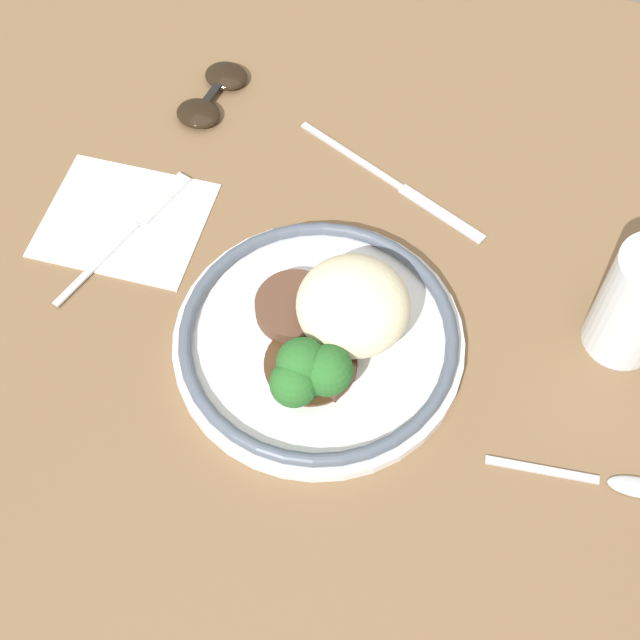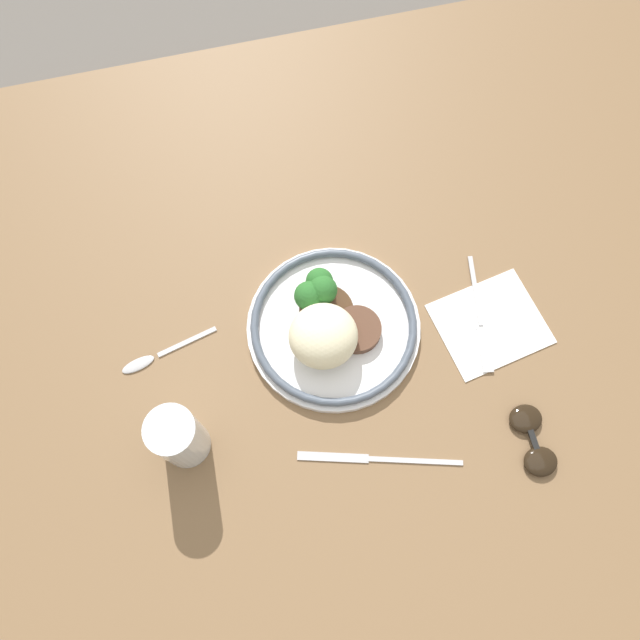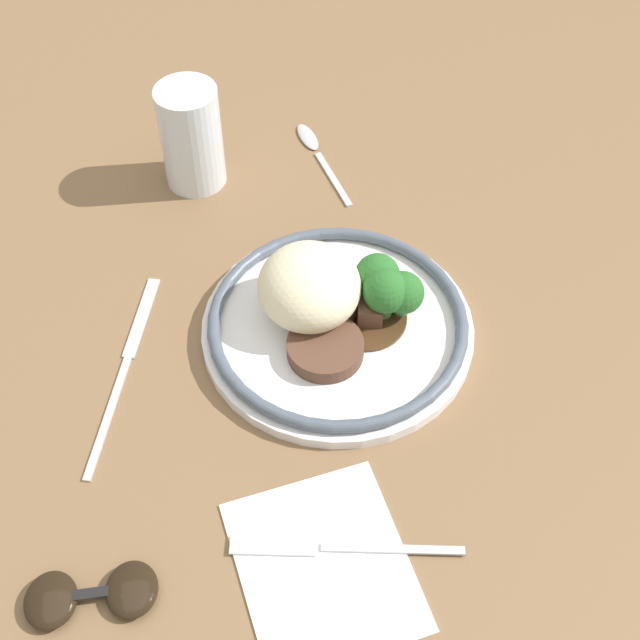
{
  "view_description": "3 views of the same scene",
  "coord_description": "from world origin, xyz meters",
  "px_view_note": "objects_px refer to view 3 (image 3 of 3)",
  "views": [
    {
      "loc": [
        0.21,
        -0.35,
        0.72
      ],
      "look_at": [
        0.04,
        0.0,
        0.08
      ],
      "focal_mm": 50.0,
      "sensor_mm": 36.0,
      "label": 1
    },
    {
      "loc": [
        0.14,
        0.3,
        0.91
      ],
      "look_at": [
        0.06,
        -0.01,
        0.06
      ],
      "focal_mm": 35.0,
      "sensor_mm": 36.0,
      "label": 2
    },
    {
      "loc": [
        -0.48,
        0.1,
        0.7
      ],
      "look_at": [
        0.04,
        0.02,
        0.06
      ],
      "focal_mm": 50.0,
      "sensor_mm": 36.0,
      "label": 3
    }
  ],
  "objects_px": {
    "juice_glass": "(192,142)",
    "sunglasses": "(91,595)",
    "knife": "(126,363)",
    "fork": "(323,547)",
    "spoon": "(314,147)",
    "plate": "(339,311)"
  },
  "relations": [
    {
      "from": "fork",
      "to": "spoon",
      "type": "height_order",
      "value": "same"
    },
    {
      "from": "plate",
      "to": "juice_glass",
      "type": "distance_m",
      "value": 0.26
    },
    {
      "from": "plate",
      "to": "knife",
      "type": "relative_size",
      "value": 1.15
    },
    {
      "from": "plate",
      "to": "knife",
      "type": "distance_m",
      "value": 0.2
    },
    {
      "from": "juice_glass",
      "to": "spoon",
      "type": "bearing_deg",
      "value": -76.72
    },
    {
      "from": "spoon",
      "to": "knife",
      "type": "bearing_deg",
      "value": 128.78
    },
    {
      "from": "juice_glass",
      "to": "sunglasses",
      "type": "bearing_deg",
      "value": 166.94
    },
    {
      "from": "plate",
      "to": "sunglasses",
      "type": "relative_size",
      "value": 2.51
    },
    {
      "from": "juice_glass",
      "to": "knife",
      "type": "bearing_deg",
      "value": 161.87
    },
    {
      "from": "knife",
      "to": "sunglasses",
      "type": "xyz_separation_m",
      "value": [
        -0.22,
        0.03,
        0.01
      ]
    },
    {
      "from": "fork",
      "to": "sunglasses",
      "type": "bearing_deg",
      "value": 14.53
    },
    {
      "from": "knife",
      "to": "sunglasses",
      "type": "relative_size",
      "value": 2.18
    },
    {
      "from": "juice_glass",
      "to": "sunglasses",
      "type": "distance_m",
      "value": 0.48
    },
    {
      "from": "plate",
      "to": "fork",
      "type": "height_order",
      "value": "plate"
    },
    {
      "from": "knife",
      "to": "sunglasses",
      "type": "bearing_deg",
      "value": -170.99
    },
    {
      "from": "plate",
      "to": "sunglasses",
      "type": "xyz_separation_m",
      "value": [
        -0.24,
        0.23,
        -0.02
      ]
    },
    {
      "from": "fork",
      "to": "spoon",
      "type": "bearing_deg",
      "value": -87.26
    },
    {
      "from": "juice_glass",
      "to": "fork",
      "type": "distance_m",
      "value": 0.46
    },
    {
      "from": "fork",
      "to": "knife",
      "type": "distance_m",
      "value": 0.26
    },
    {
      "from": "plate",
      "to": "sunglasses",
      "type": "distance_m",
      "value": 0.33
    },
    {
      "from": "knife",
      "to": "spoon",
      "type": "distance_m",
      "value": 0.35
    },
    {
      "from": "plate",
      "to": "juice_glass",
      "type": "relative_size",
      "value": 2.2
    }
  ]
}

